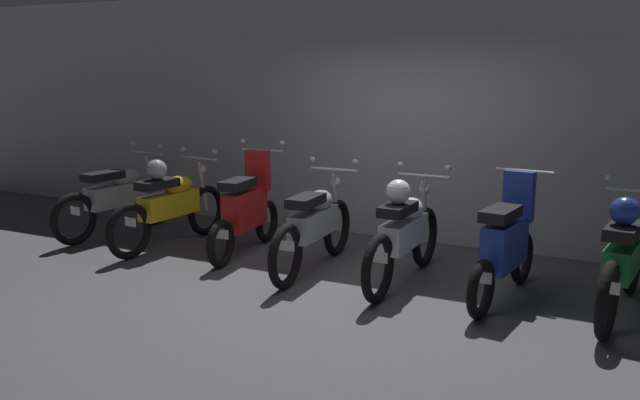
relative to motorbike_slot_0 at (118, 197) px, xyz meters
The scene contains 9 objects.
ground_plane 3.60m from the motorbike_slot_0, 11.82° to the right, with size 80.00×80.00×0.00m, color #4C4C4F.
back_wall 3.96m from the motorbike_slot_0, 23.94° to the left, with size 16.00×0.30×3.11m, color #ADADB2.
motorbike_slot_0 is the anchor object (origin of this frame).
motorbike_slot_1 1.01m from the motorbike_slot_0, ahead, with size 0.59×1.95×1.15m.
motorbike_slot_2 1.99m from the motorbike_slot_0, ahead, with size 0.59×1.68×1.29m.
motorbike_slot_3 3.00m from the motorbike_slot_0, ahead, with size 0.59×1.95×1.15m.
motorbike_slot_4 4.00m from the motorbike_slot_0, ahead, with size 0.59×1.95×1.15m.
motorbike_slot_5 5.00m from the motorbike_slot_0, ahead, with size 0.56×1.68×1.18m.
motorbike_slot_6 5.99m from the motorbike_slot_0, ahead, with size 0.59×1.95×1.15m.
Camera 1 is at (2.60, -5.59, 2.13)m, focal length 37.03 mm.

